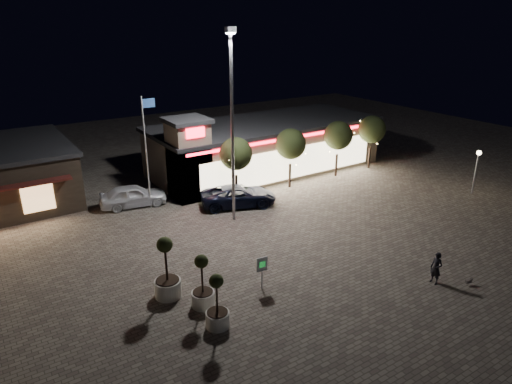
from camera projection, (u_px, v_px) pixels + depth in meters
ground at (279, 281)px, 23.81m from camera, size 90.00×90.00×0.00m
retail_building at (262, 146)px, 40.21m from camera, size 20.40×8.40×6.10m
floodlight_pole at (232, 117)px, 28.55m from camera, size 0.60×0.40×12.38m
flagpole at (147, 144)px, 31.28m from camera, size 0.95×0.10×8.00m
lamp_post_east at (477, 163)px, 34.69m from camera, size 0.36×0.36×3.48m
string_tree_a at (236, 154)px, 33.16m from camera, size 2.42×2.42×4.79m
string_tree_b at (291, 144)px, 35.71m from camera, size 2.42×2.42×4.79m
string_tree_c at (338, 136)px, 38.26m from camera, size 2.42×2.42×4.79m
string_tree_d at (372, 130)px, 40.30m from camera, size 2.42×2.42×4.79m
pickup_truck at (239, 196)px, 33.06m from camera, size 5.98×4.24×1.51m
white_sedan at (133, 196)px, 32.97m from camera, size 5.00×2.75×1.61m
pedestrian at (436, 268)px, 23.36m from camera, size 0.42×0.64×1.73m
dog at (469, 281)px, 23.40m from camera, size 0.47×0.20×0.25m
planter_left at (167, 278)px, 22.20m from camera, size 1.31×1.31×3.22m
planter_mid at (217, 311)px, 20.07m from camera, size 1.07×1.07×2.63m
planter_right at (203, 290)px, 21.51m from camera, size 1.11×1.11×2.72m
valet_sign at (262, 267)px, 22.73m from camera, size 0.59×0.12×1.78m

